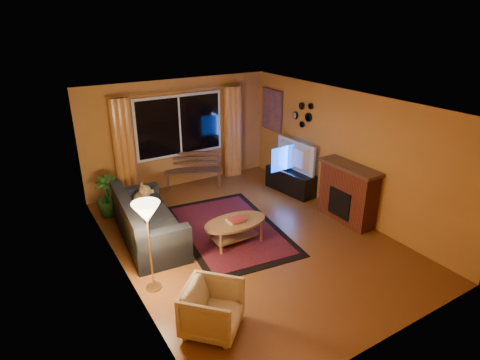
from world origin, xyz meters
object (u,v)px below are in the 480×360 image
bench (194,179)px  sofa (149,219)px  floor_lamp (150,248)px  armchair (212,307)px  tv_console (290,181)px  coffee_table (235,232)px

bench → sofa: sofa is taller
sofa → floor_lamp: floor_lamp is taller
sofa → armchair: (-0.07, -2.58, -0.06)m
tv_console → coffee_table: bearing=-158.5°
armchair → coffee_table: size_ratio=0.61×
bench → tv_console: (1.78, -1.42, 0.06)m
floor_lamp → tv_console: bearing=23.8°
bench → armchair: size_ratio=1.85×
floor_lamp → bench: bearing=55.6°
floor_lamp → tv_console: 4.33m
coffee_table → floor_lamp: bearing=-164.6°
sofa → floor_lamp: 1.45m
sofa → armchair: 2.58m
coffee_table → bench: bearing=80.6°
sofa → armchair: size_ratio=2.91×
floor_lamp → coffee_table: size_ratio=1.19×
tv_console → floor_lamp: bearing=-164.3°
sofa → tv_console: size_ratio=1.69×
bench → floor_lamp: size_ratio=0.94×
tv_console → armchair: bearing=-148.5°
coffee_table → tv_console: tv_console is taller
sofa → armchair: bearing=-86.6°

